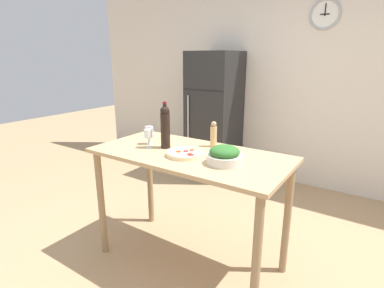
{
  "coord_description": "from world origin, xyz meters",
  "views": [
    {
      "loc": [
        1.21,
        -1.77,
        1.64
      ],
      "look_at": [
        0.0,
        0.04,
        1.01
      ],
      "focal_mm": 28.0,
      "sensor_mm": 36.0,
      "label": 1
    }
  ],
  "objects_px": {
    "refrigerator": "(214,116)",
    "pepper_mill": "(214,135)",
    "wine_glass_near": "(148,135)",
    "salad_bowl": "(224,155)",
    "wine_bottle": "(165,126)",
    "homemade_pizza": "(185,153)",
    "wine_glass_far": "(149,131)"
  },
  "relations": [
    {
      "from": "salad_bowl",
      "to": "homemade_pizza",
      "type": "bearing_deg",
      "value": -178.32
    },
    {
      "from": "salad_bowl",
      "to": "wine_glass_far",
      "type": "bearing_deg",
      "value": 173.7
    },
    {
      "from": "refrigerator",
      "to": "salad_bowl",
      "type": "xyz_separation_m",
      "value": [
        1.15,
        -1.88,
        0.15
      ]
    },
    {
      "from": "wine_glass_far",
      "to": "homemade_pizza",
      "type": "height_order",
      "value": "wine_glass_far"
    },
    {
      "from": "refrigerator",
      "to": "wine_bottle",
      "type": "height_order",
      "value": "refrigerator"
    },
    {
      "from": "wine_bottle",
      "to": "salad_bowl",
      "type": "height_order",
      "value": "wine_bottle"
    },
    {
      "from": "wine_glass_far",
      "to": "salad_bowl",
      "type": "bearing_deg",
      "value": -6.3
    },
    {
      "from": "wine_bottle",
      "to": "salad_bowl",
      "type": "bearing_deg",
      "value": -7.18
    },
    {
      "from": "wine_bottle",
      "to": "pepper_mill",
      "type": "xyz_separation_m",
      "value": [
        0.3,
        0.24,
        -0.08
      ]
    },
    {
      "from": "wine_bottle",
      "to": "wine_glass_near",
      "type": "height_order",
      "value": "wine_bottle"
    },
    {
      "from": "wine_glass_far",
      "to": "homemade_pizza",
      "type": "bearing_deg",
      "value": -12.31
    },
    {
      "from": "wine_bottle",
      "to": "homemade_pizza",
      "type": "xyz_separation_m",
      "value": [
        0.24,
        -0.08,
        -0.16
      ]
    },
    {
      "from": "wine_bottle",
      "to": "refrigerator",
      "type": "bearing_deg",
      "value": 107.9
    },
    {
      "from": "salad_bowl",
      "to": "homemade_pizza",
      "type": "distance_m",
      "value": 0.32
    },
    {
      "from": "refrigerator",
      "to": "pepper_mill",
      "type": "xyz_separation_m",
      "value": [
        0.88,
        -1.57,
        0.19
      ]
    },
    {
      "from": "wine_glass_near",
      "to": "wine_glass_far",
      "type": "bearing_deg",
      "value": 127.4
    },
    {
      "from": "wine_glass_near",
      "to": "homemade_pizza",
      "type": "height_order",
      "value": "wine_glass_near"
    },
    {
      "from": "wine_glass_far",
      "to": "pepper_mill",
      "type": "relative_size",
      "value": 0.72
    },
    {
      "from": "refrigerator",
      "to": "homemade_pizza",
      "type": "relative_size",
      "value": 6.36
    },
    {
      "from": "salad_bowl",
      "to": "wine_glass_near",
      "type": "bearing_deg",
      "value": -179.8
    },
    {
      "from": "wine_glass_near",
      "to": "pepper_mill",
      "type": "relative_size",
      "value": 0.72
    },
    {
      "from": "wine_glass_near",
      "to": "salad_bowl",
      "type": "distance_m",
      "value": 0.68
    },
    {
      "from": "wine_glass_far",
      "to": "refrigerator",
      "type": "bearing_deg",
      "value": 102.75
    },
    {
      "from": "pepper_mill",
      "to": "homemade_pizza",
      "type": "bearing_deg",
      "value": -100.32
    },
    {
      "from": "refrigerator",
      "to": "salad_bowl",
      "type": "bearing_deg",
      "value": -58.69
    },
    {
      "from": "refrigerator",
      "to": "pepper_mill",
      "type": "distance_m",
      "value": 1.81
    },
    {
      "from": "wine_glass_far",
      "to": "pepper_mill",
      "type": "distance_m",
      "value": 0.53
    },
    {
      "from": "wine_bottle",
      "to": "homemade_pizza",
      "type": "distance_m",
      "value": 0.3
    },
    {
      "from": "homemade_pizza",
      "to": "wine_glass_far",
      "type": "bearing_deg",
      "value": 167.69
    },
    {
      "from": "wine_bottle",
      "to": "homemade_pizza",
      "type": "bearing_deg",
      "value": -18.55
    },
    {
      "from": "wine_glass_near",
      "to": "salad_bowl",
      "type": "xyz_separation_m",
      "value": [
        0.67,
        0.0,
        -0.05
      ]
    },
    {
      "from": "pepper_mill",
      "to": "refrigerator",
      "type": "bearing_deg",
      "value": 119.32
    }
  ]
}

